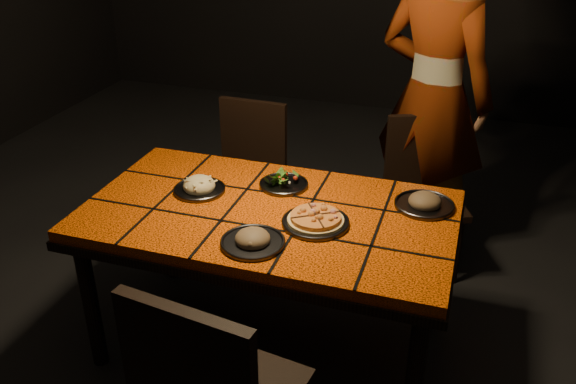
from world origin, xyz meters
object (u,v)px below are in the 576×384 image
(dining_table, at_px, (269,225))
(plate_pizza, at_px, (316,220))
(diner, at_px, (433,97))
(chair_far_right, at_px, (423,184))
(chair_far_left, at_px, (248,169))
(plate_pasta, at_px, (199,187))

(dining_table, distance_m, plate_pizza, 0.25)
(dining_table, height_order, diner, diner)
(chair_far_right, xyz_separation_m, diner, (-0.01, 0.21, 0.44))
(dining_table, distance_m, chair_far_left, 0.93)
(chair_far_left, xyz_separation_m, diner, (0.98, 0.35, 0.43))
(chair_far_left, xyz_separation_m, plate_pizza, (0.65, -0.87, 0.25))
(dining_table, relative_size, plate_pizza, 4.94)
(chair_far_right, height_order, plate_pizza, chair_far_right)
(dining_table, height_order, chair_far_right, chair_far_right)
(chair_far_right, height_order, plate_pasta, chair_far_right)
(chair_far_left, distance_m, chair_far_right, 1.01)
(chair_far_left, bearing_deg, diner, 21.28)
(chair_far_right, xyz_separation_m, plate_pizza, (-0.34, -1.00, 0.26))
(chair_far_left, relative_size, plate_pizza, 2.74)
(diner, height_order, plate_pizza, diner)
(chair_far_right, height_order, diner, diner)
(chair_far_left, bearing_deg, plate_pizza, -51.20)
(dining_table, xyz_separation_m, plate_pasta, (-0.36, 0.06, 0.10))
(chair_far_left, bearing_deg, plate_pasta, -83.25)
(chair_far_left, height_order, diner, diner)
(chair_far_right, bearing_deg, dining_table, -143.52)
(chair_far_right, bearing_deg, chair_far_left, 165.40)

